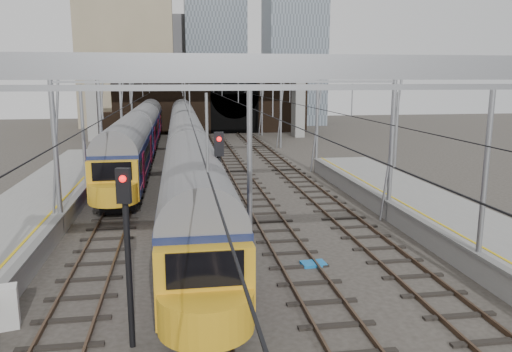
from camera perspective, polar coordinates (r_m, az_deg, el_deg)
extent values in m
plane|color=#38332D|center=(17.76, 0.24, -13.41)|extent=(160.00, 160.00, 0.00)
cube|color=slate|center=(20.29, -24.61, -8.09)|extent=(0.35, 55.00, 0.12)
cube|color=gold|center=(20.41, -25.98, -7.90)|extent=(0.12, 55.00, 0.01)
cube|color=slate|center=(19.07, 26.38, -9.46)|extent=(0.35, 47.00, 0.12)
cube|color=#4C3828|center=(32.07, -16.09, -2.43)|extent=(0.08, 80.00, 0.16)
cube|color=#4C3828|center=(31.91, -13.52, -2.36)|extent=(0.08, 80.00, 0.16)
cube|color=black|center=(32.00, -14.80, -2.53)|extent=(2.40, 80.00, 0.14)
cube|color=#4C3828|center=(31.80, -8.92, -2.23)|extent=(0.08, 80.00, 0.16)
cube|color=#4C3828|center=(31.82, -6.33, -2.15)|extent=(0.08, 80.00, 0.16)
cube|color=black|center=(31.82, -7.62, -2.32)|extent=(2.40, 80.00, 0.14)
cube|color=#4C3828|center=(32.03, -1.74, -2.00)|extent=(0.08, 80.00, 0.16)
cube|color=#4C3828|center=(32.23, 0.80, -1.91)|extent=(0.08, 80.00, 0.16)
cube|color=black|center=(32.14, -0.47, -2.09)|extent=(2.40, 80.00, 0.14)
cube|color=#4C3828|center=(32.75, 5.22, -1.75)|extent=(0.08, 80.00, 0.16)
cube|color=#4C3828|center=(33.12, 7.64, -1.65)|extent=(0.08, 80.00, 0.16)
cube|color=black|center=(32.95, 6.43, -1.83)|extent=(2.40, 80.00, 0.14)
cube|color=gray|center=(10.27, 5.71, 12.29)|extent=(16.80, 0.28, 0.50)
cylinder|color=gray|center=(24.83, -21.92, 2.52)|extent=(0.24, 0.24, 8.00)
cylinder|color=gray|center=(26.47, 15.23, 3.43)|extent=(0.24, 0.24, 8.00)
cube|color=gray|center=(24.08, -2.82, 11.66)|extent=(16.80, 0.28, 0.50)
cylinder|color=gray|center=(38.51, -17.34, 5.63)|extent=(0.24, 0.24, 8.00)
cylinder|color=gray|center=(39.59, 6.98, 6.19)|extent=(0.24, 0.24, 8.00)
cube|color=gray|center=(38.03, -5.11, 11.45)|extent=(16.80, 0.28, 0.50)
cylinder|color=gray|center=(52.36, -15.15, 7.09)|extent=(0.24, 0.24, 8.00)
cylinder|color=gray|center=(53.16, 2.86, 7.51)|extent=(0.24, 0.24, 8.00)
cube|color=gray|center=(52.01, -6.16, 11.35)|extent=(16.80, 0.28, 0.50)
cylinder|color=gray|center=(64.28, -14.02, 7.83)|extent=(0.24, 0.24, 8.00)
cylinder|color=gray|center=(64.93, 0.69, 8.19)|extent=(0.24, 0.24, 8.00)
cube|color=gray|center=(64.00, -6.70, 11.30)|extent=(16.80, 0.28, 0.50)
cube|color=black|center=(31.19, -15.31, 7.31)|extent=(0.03, 80.00, 0.03)
cube|color=black|center=(31.01, -7.88, 7.58)|extent=(0.03, 80.00, 0.03)
cube|color=black|center=(31.34, -0.48, 7.72)|extent=(0.03, 80.00, 0.03)
cube|color=black|center=(32.16, 6.65, 7.74)|extent=(0.03, 80.00, 0.03)
cube|color=black|center=(68.16, -5.08, 8.71)|extent=(26.00, 2.00, 9.00)
cube|color=black|center=(67.52, -2.43, 7.10)|extent=(6.50, 0.10, 5.20)
cylinder|color=black|center=(67.39, -2.45, 9.31)|extent=(6.50, 0.10, 6.50)
cube|color=black|center=(67.62, -15.23, 5.79)|extent=(6.00, 1.50, 3.00)
cube|color=gray|center=(62.82, -18.12, 7.63)|extent=(1.20, 2.50, 8.20)
cube|color=gray|center=(63.84, 4.84, 8.19)|extent=(1.20, 2.50, 8.20)
cube|color=#515B54|center=(62.00, -6.64, 11.86)|extent=(28.00, 3.00, 1.40)
cube|color=gray|center=(62.02, -6.66, 12.69)|extent=(28.00, 3.00, 0.30)
cube|color=tan|center=(82.36, -14.44, 13.35)|extent=(14.00, 12.00, 22.00)
cube|color=#4C5660|center=(88.61, -4.78, 16.72)|extent=(10.00, 10.00, 32.00)
cube|color=gray|center=(95.96, -8.72, 12.02)|extent=(18.00, 14.00, 18.00)
cube|color=black|center=(43.49, -8.01, 1.76)|extent=(2.07, 61.38, 0.70)
cube|color=#121C41|center=(43.24, -8.08, 4.14)|extent=(2.63, 61.38, 2.35)
cylinder|color=slate|center=(43.11, -8.12, 5.69)|extent=(2.58, 60.88, 2.58)
cube|color=black|center=(43.19, -8.09, 4.64)|extent=(2.65, 60.18, 0.71)
cube|color=#D3426B|center=(43.32, -8.05, 3.28)|extent=(2.65, 60.38, 0.11)
cube|color=gold|center=(13.21, -5.82, -12.62)|extent=(2.58, 0.60, 2.15)
cube|color=black|center=(12.83, -5.83, -10.59)|extent=(1.97, 0.08, 0.94)
cube|color=black|center=(50.15, -12.72, 2.84)|extent=(2.09, 46.51, 0.70)
cube|color=#121C41|center=(49.93, -12.81, 4.93)|extent=(2.67, 46.51, 2.38)
cylinder|color=slate|center=(49.82, -12.87, 6.29)|extent=(2.61, 46.01, 2.61)
cube|color=black|center=(49.89, -12.83, 5.36)|extent=(2.69, 45.31, 0.71)
cube|color=#D3426B|center=(50.00, -12.78, 4.17)|extent=(2.69, 45.51, 0.11)
cube|color=gold|center=(26.89, -16.03, -0.63)|extent=(2.61, 0.60, 2.18)
cube|color=black|center=(26.61, -16.14, 0.51)|extent=(2.00, 0.08, 0.95)
cylinder|color=black|center=(14.11, -14.38, -9.57)|extent=(0.17, 0.17, 4.96)
cube|color=black|center=(13.33, -14.90, -1.09)|extent=(0.39, 0.26, 0.93)
sphere|color=red|center=(13.17, -15.00, -0.32)|extent=(0.19, 0.19, 0.19)
cylinder|color=black|center=(20.37, -4.21, -2.55)|extent=(0.17, 0.17, 5.13)
cube|color=black|center=(19.78, -4.25, 3.65)|extent=(0.38, 0.18, 0.96)
sphere|color=red|center=(19.64, -4.23, 4.23)|extent=(0.19, 0.19, 0.19)
cube|color=silver|center=(17.11, -26.61, -13.25)|extent=(0.76, 0.68, 1.31)
cube|color=#1971BC|center=(19.73, -3.47, -10.69)|extent=(0.97, 0.82, 0.10)
cube|color=#1971BC|center=(25.91, -5.76, -5.32)|extent=(0.97, 0.69, 0.11)
cube|color=#1971BC|center=(20.44, 6.57, -9.93)|extent=(1.01, 0.75, 0.11)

